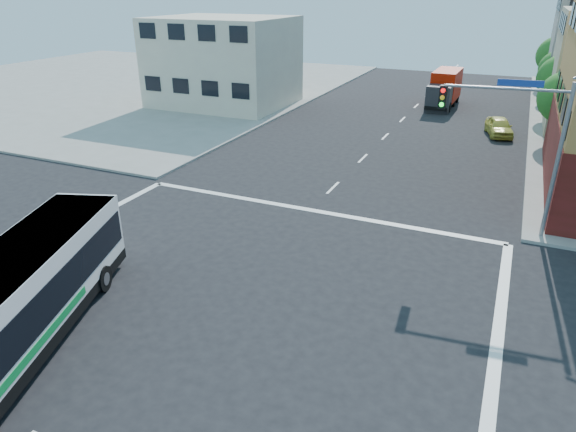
% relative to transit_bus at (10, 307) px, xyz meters
% --- Properties ---
extents(ground, '(120.00, 120.00, 0.00)m').
position_rel_transit_bus_xyz_m(ground, '(4.16, 4.60, -1.67)').
color(ground, black).
rests_on(ground, ground).
extents(sidewalk_nw, '(50.00, 50.00, 0.15)m').
position_rel_transit_bus_xyz_m(sidewalk_nw, '(-30.84, 39.60, -1.59)').
color(sidewalk_nw, gray).
rests_on(sidewalk_nw, ground).
extents(building_west, '(12.06, 10.06, 8.00)m').
position_rel_transit_bus_xyz_m(building_west, '(-12.86, 34.58, 2.34)').
color(building_west, beige).
rests_on(building_west, ground).
extents(signal_mast_ne, '(7.91, 1.13, 8.07)m').
position_rel_transit_bus_xyz_m(signal_mast_ne, '(13.24, 15.22, 3.31)').
color(signal_mast_ne, gray).
rests_on(signal_mast_ne, ground).
extents(street_tree_a, '(3.60, 3.60, 5.53)m').
position_rel_transit_bus_xyz_m(street_tree_a, '(16.06, 32.53, 1.92)').
color(street_tree_a, '#3C2816').
rests_on(street_tree_a, ground).
extents(street_tree_b, '(3.80, 3.80, 5.79)m').
position_rel_transit_bus_xyz_m(street_tree_b, '(16.06, 40.53, 2.09)').
color(street_tree_b, '#3C2816').
rests_on(street_tree_b, ground).
extents(street_tree_c, '(3.40, 3.40, 5.29)m').
position_rel_transit_bus_xyz_m(street_tree_c, '(16.06, 48.53, 1.79)').
color(street_tree_c, '#3C2816').
rests_on(street_tree_c, ground).
extents(street_tree_d, '(4.00, 4.00, 6.03)m').
position_rel_transit_bus_xyz_m(street_tree_d, '(16.06, 56.53, 2.21)').
color(street_tree_d, '#3C2816').
rests_on(street_tree_d, ground).
extents(transit_bus, '(6.10, 11.67, 3.41)m').
position_rel_transit_bus_xyz_m(transit_bus, '(0.00, 0.00, 0.00)').
color(transit_bus, black).
rests_on(transit_bus, ground).
extents(box_truck, '(2.32, 7.33, 3.28)m').
position_rel_transit_bus_xyz_m(box_truck, '(6.47, 42.46, -0.08)').
color(box_truck, '#26272B').
rests_on(box_truck, ground).
extents(parked_car, '(2.56, 4.33, 1.38)m').
position_rel_transit_bus_xyz_m(parked_car, '(12.02, 33.47, -0.98)').
color(parked_car, gold).
rests_on(parked_car, ground).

